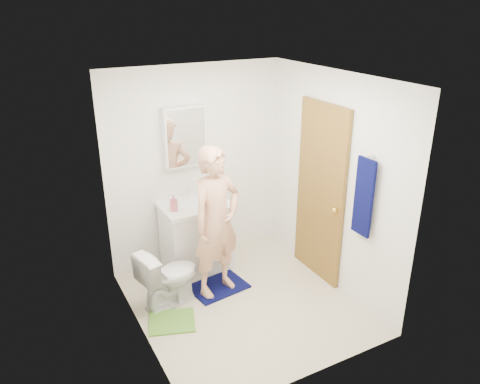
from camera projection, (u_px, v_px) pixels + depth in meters
name	position (u px, v px, depth m)	size (l,w,h in m)	color
floor	(243.00, 303.00, 5.07)	(2.20, 2.40, 0.02)	beige
ceiling	(244.00, 77.00, 4.15)	(2.20, 2.40, 0.02)	white
wall_back	(195.00, 166.00, 5.60)	(2.20, 0.02, 2.40)	white
wall_front	(318.00, 256.00, 3.63)	(2.20, 0.02, 2.40)	white
wall_left	(134.00, 225.00, 4.13)	(0.02, 2.40, 2.40)	white
wall_right	(333.00, 182.00, 5.10)	(0.02, 2.40, 2.40)	white
vanity_cabinet	(196.00, 238.00, 5.60)	(0.75, 0.55, 0.80)	white
countertop	(195.00, 206.00, 5.44)	(0.79, 0.59, 0.05)	white
sink_basin	(195.00, 204.00, 5.43)	(0.40, 0.40, 0.03)	white
faucet	(189.00, 194.00, 5.55)	(0.03, 0.03, 0.12)	silver
medicine_cabinet	(184.00, 136.00, 5.32)	(0.50, 0.12, 0.70)	white
mirror_panel	(187.00, 138.00, 5.27)	(0.46, 0.01, 0.66)	white
door	(320.00, 193.00, 5.27)	(0.05, 0.80, 2.05)	olive
door_knob	(335.00, 210.00, 5.02)	(0.07, 0.07, 0.07)	gold
towel	(364.00, 197.00, 4.58)	(0.03, 0.24, 0.80)	#06093E
towel_hook	(371.00, 156.00, 4.44)	(0.02, 0.02, 0.06)	silver
toilet	(169.00, 276.00, 4.94)	(0.37, 0.66, 0.67)	white
bath_mat	(218.00, 287.00, 5.33)	(0.62, 0.44, 0.02)	#06093E
green_rug	(172.00, 322.00, 4.76)	(0.46, 0.39, 0.02)	#619F35
soap_dispenser	(174.00, 203.00, 5.22)	(0.08, 0.08, 0.18)	#BC5869
toothbrush_cup	(203.00, 194.00, 5.59)	(0.11, 0.11, 0.09)	#583B82
man	(217.00, 222.00, 4.95)	(0.61, 0.40, 1.67)	tan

